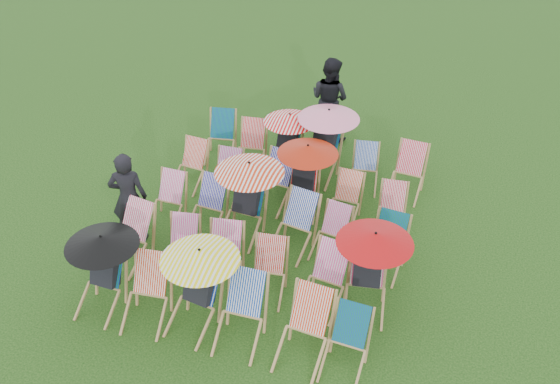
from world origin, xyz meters
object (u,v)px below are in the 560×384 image
(deckchair_5, at_px, (346,345))
(person_left, at_px, (129,198))
(deckchair_0, at_px, (101,271))
(person_rear, at_px, (330,99))
(deckchair_29, at_px, (408,172))

(deckchair_5, xyz_separation_m, person_left, (-4.26, 1.62, 0.44))
(deckchair_0, xyz_separation_m, person_rear, (1.98, 6.18, 0.25))
(deckchair_0, relative_size, deckchair_29, 1.39)
(deckchair_0, xyz_separation_m, deckchair_5, (3.86, -0.02, -0.25))
(deckchair_29, bearing_deg, deckchair_0, -126.88)
(person_left, distance_m, person_rear, 5.16)
(deckchair_5, relative_size, person_rear, 0.48)
(deckchair_5, height_order, person_rear, person_rear)
(person_rear, bearing_deg, deckchair_5, 128.47)
(deckchair_29, bearing_deg, person_rear, 145.50)
(deckchair_5, distance_m, person_left, 4.58)
(deckchair_29, xyz_separation_m, person_left, (-4.40, -2.93, 0.41))
(deckchair_0, distance_m, person_rear, 6.49)
(deckchair_5, bearing_deg, deckchair_0, -176.73)
(deckchair_0, xyz_separation_m, deckchair_29, (4.00, 4.54, -0.22))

